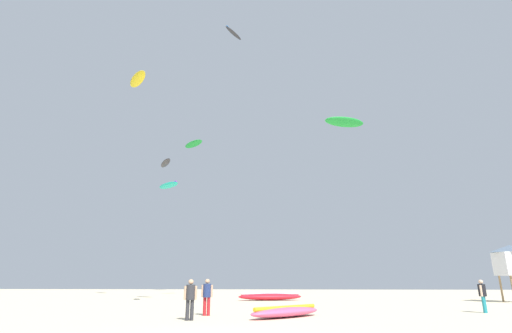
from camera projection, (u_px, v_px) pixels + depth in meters
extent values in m
cylinder|color=#2D2D33|center=(187.00, 310.00, 15.58)|extent=(0.15, 0.15, 0.80)
cylinder|color=#2D2D33|center=(192.00, 310.00, 15.61)|extent=(0.15, 0.15, 0.80)
cylinder|color=#2D2D33|center=(191.00, 292.00, 15.80)|extent=(0.36, 0.36, 0.60)
cylinder|color=tan|center=(185.00, 293.00, 15.75)|extent=(0.11, 0.11, 0.55)
cylinder|color=tan|center=(196.00, 293.00, 15.83)|extent=(0.11, 0.11, 0.55)
sphere|color=tan|center=(191.00, 282.00, 15.91)|extent=(0.22, 0.22, 0.22)
cylinder|color=teal|center=(484.00, 305.00, 19.12)|extent=(0.15, 0.15, 0.79)
cylinder|color=teal|center=(485.00, 305.00, 19.25)|extent=(0.15, 0.15, 0.79)
cylinder|color=black|center=(482.00, 290.00, 19.38)|extent=(0.36, 0.36, 0.59)
cylinder|color=beige|center=(481.00, 291.00, 19.23)|extent=(0.11, 0.11, 0.54)
cylinder|color=beige|center=(483.00, 291.00, 19.53)|extent=(0.11, 0.11, 0.54)
sphere|color=beige|center=(481.00, 282.00, 19.50)|extent=(0.21, 0.21, 0.21)
cylinder|color=#B21E23|center=(205.00, 306.00, 17.72)|extent=(0.15, 0.15, 0.81)
cylinder|color=#B21E23|center=(209.00, 306.00, 17.70)|extent=(0.15, 0.15, 0.81)
cylinder|color=navy|center=(207.00, 291.00, 17.91)|extent=(0.37, 0.37, 0.60)
cylinder|color=tan|center=(203.00, 291.00, 17.92)|extent=(0.11, 0.11, 0.56)
cylinder|color=tan|center=(212.00, 291.00, 17.89)|extent=(0.11, 0.11, 0.56)
sphere|color=tan|center=(207.00, 281.00, 18.03)|extent=(0.22, 0.22, 0.22)
ellipsoid|color=red|center=(270.00, 297.00, 30.96)|extent=(5.42, 2.65, 0.55)
cylinder|color=white|center=(270.00, 294.00, 31.03)|extent=(4.72, 1.35, 0.23)
ellipsoid|color=#E5598C|center=(286.00, 312.00, 16.80)|extent=(3.69, 3.75, 0.49)
cylinder|color=yellow|center=(286.00, 308.00, 16.85)|extent=(2.75, 2.82, 0.18)
cylinder|color=#8C704C|center=(501.00, 289.00, 28.99)|extent=(0.14, 0.14, 1.90)
pyramid|color=slate|center=(510.00, 249.00, 29.07)|extent=(2.30, 2.30, 0.55)
ellipsoid|color=yellow|center=(138.00, 79.00, 40.28)|extent=(3.33, 3.69, 0.97)
ellipsoid|color=green|center=(344.00, 122.00, 34.40)|extent=(3.88, 2.13, 0.91)
ellipsoid|color=green|center=(193.00, 144.00, 55.98)|extent=(3.85, 3.86, 0.75)
ellipsoid|color=#19B29E|center=(168.00, 185.00, 33.45)|extent=(2.63, 2.61, 0.45)
cylinder|color=purple|center=(169.00, 184.00, 33.49)|extent=(1.96, 1.94, 0.13)
ellipsoid|color=#2D2D33|center=(166.00, 163.00, 28.54)|extent=(1.55, 2.38, 0.46)
ellipsoid|color=#2D2D33|center=(233.00, 33.00, 37.07)|extent=(1.79, 2.53, 0.57)
cylinder|color=blue|center=(234.00, 32.00, 37.10)|extent=(1.15, 2.07, 0.11)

